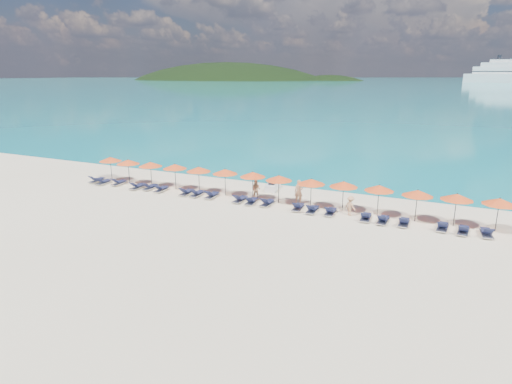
% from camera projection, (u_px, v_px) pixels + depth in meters
% --- Properties ---
extents(ground, '(1400.00, 1400.00, 0.00)m').
position_uv_depth(ground, '(238.00, 219.00, 29.80)').
color(ground, beige).
extents(sea, '(1600.00, 1300.00, 0.01)m').
position_uv_depth(sea, '(452.00, 80.00, 605.87)').
color(sea, '#1FA9B2').
rests_on(sea, ground).
extents(headland_main, '(374.00, 242.00, 126.50)m').
position_uv_depth(headland_main, '(226.00, 107.00, 633.62)').
color(headland_main, black).
rests_on(headland_main, ground).
extents(headland_small, '(162.00, 126.00, 85.50)m').
position_uv_depth(headland_small, '(328.00, 107.00, 589.12)').
color(headland_small, black).
rests_on(headland_small, ground).
extents(jetski, '(1.26, 2.52, 0.86)m').
position_uv_depth(jetski, '(273.00, 186.00, 37.21)').
color(jetski, white).
rests_on(jetski, ground).
extents(beachgoer_a, '(0.71, 0.49, 1.86)m').
position_uv_depth(beachgoer_a, '(299.00, 192.00, 33.18)').
color(beachgoer_a, tan).
rests_on(beachgoer_a, ground).
extents(beachgoer_b, '(0.77, 0.50, 1.51)m').
position_uv_depth(beachgoer_b, '(256.00, 189.00, 34.51)').
color(beachgoer_b, tan).
rests_on(beachgoer_b, ground).
extents(beachgoer_c, '(1.02, 0.85, 1.45)m').
position_uv_depth(beachgoer_c, '(350.00, 206.00, 30.32)').
color(beachgoer_c, tan).
rests_on(beachgoer_c, ground).
extents(umbrella_0, '(2.10, 2.10, 2.28)m').
position_uv_depth(umbrella_0, '(110.00, 159.00, 40.13)').
color(umbrella_0, black).
rests_on(umbrella_0, ground).
extents(umbrella_1, '(2.10, 2.10, 2.28)m').
position_uv_depth(umbrella_1, '(128.00, 162.00, 38.92)').
color(umbrella_1, black).
rests_on(umbrella_1, ground).
extents(umbrella_2, '(2.10, 2.10, 2.28)m').
position_uv_depth(umbrella_2, '(150.00, 164.00, 37.91)').
color(umbrella_2, black).
rests_on(umbrella_2, ground).
extents(umbrella_3, '(2.10, 2.10, 2.28)m').
position_uv_depth(umbrella_3, '(175.00, 166.00, 37.00)').
color(umbrella_3, black).
rests_on(umbrella_3, ground).
extents(umbrella_4, '(2.10, 2.10, 2.28)m').
position_uv_depth(umbrella_4, '(199.00, 169.00, 35.95)').
color(umbrella_4, black).
rests_on(umbrella_4, ground).
extents(umbrella_5, '(2.10, 2.10, 2.28)m').
position_uv_depth(umbrella_5, '(225.00, 172.00, 35.08)').
color(umbrella_5, black).
rests_on(umbrella_5, ground).
extents(umbrella_6, '(2.10, 2.10, 2.28)m').
position_uv_depth(umbrella_6, '(253.00, 174.00, 34.07)').
color(umbrella_6, black).
rests_on(umbrella_6, ground).
extents(umbrella_7, '(2.10, 2.10, 2.28)m').
position_uv_depth(umbrella_7, '(279.00, 178.00, 32.91)').
color(umbrella_7, black).
rests_on(umbrella_7, ground).
extents(umbrella_8, '(2.10, 2.10, 2.28)m').
position_uv_depth(umbrella_8, '(311.00, 182.00, 31.84)').
color(umbrella_8, black).
rests_on(umbrella_8, ground).
extents(umbrella_9, '(2.10, 2.10, 2.28)m').
position_uv_depth(umbrella_9, '(344.00, 184.00, 31.09)').
color(umbrella_9, black).
rests_on(umbrella_9, ground).
extents(umbrella_10, '(2.10, 2.10, 2.28)m').
position_uv_depth(umbrella_10, '(379.00, 188.00, 30.06)').
color(umbrella_10, black).
rests_on(umbrella_10, ground).
extents(umbrella_11, '(2.10, 2.10, 2.28)m').
position_uv_depth(umbrella_11, '(418.00, 193.00, 28.80)').
color(umbrella_11, black).
rests_on(umbrella_11, ground).
extents(umbrella_12, '(2.10, 2.10, 2.28)m').
position_uv_depth(umbrella_12, '(457.00, 197.00, 27.90)').
color(umbrella_12, black).
rests_on(umbrella_12, ground).
extents(umbrella_13, '(2.10, 2.10, 2.28)m').
position_uv_depth(umbrella_13, '(500.00, 201.00, 26.90)').
color(umbrella_13, black).
rests_on(umbrella_13, ground).
extents(lounger_0, '(0.65, 1.71, 0.66)m').
position_uv_depth(lounger_0, '(97.00, 180.00, 39.74)').
color(lounger_0, silver).
rests_on(lounger_0, ground).
extents(lounger_1, '(0.66, 1.71, 0.66)m').
position_uv_depth(lounger_1, '(104.00, 182.00, 39.07)').
color(lounger_1, silver).
rests_on(lounger_1, ground).
extents(lounger_2, '(0.65, 1.71, 0.66)m').
position_uv_depth(lounger_2, '(119.00, 182.00, 38.80)').
color(lounger_2, silver).
rests_on(lounger_2, ground).
extents(lounger_3, '(0.64, 1.71, 0.66)m').
position_uv_depth(lounger_3, '(137.00, 186.00, 37.48)').
color(lounger_3, silver).
rests_on(lounger_3, ground).
extents(lounger_4, '(0.66, 1.71, 0.66)m').
position_uv_depth(lounger_4, '(150.00, 187.00, 37.31)').
color(lounger_4, silver).
rests_on(lounger_4, ground).
extents(lounger_5, '(0.74, 1.74, 0.66)m').
position_uv_depth(lounger_5, '(161.00, 189.00, 36.67)').
color(lounger_5, silver).
rests_on(lounger_5, ground).
extents(lounger_6, '(0.75, 1.74, 0.66)m').
position_uv_depth(lounger_6, '(186.00, 192.00, 35.65)').
color(lounger_6, silver).
rests_on(lounger_6, ground).
extents(lounger_7, '(0.69, 1.72, 0.66)m').
position_uv_depth(lounger_7, '(197.00, 193.00, 35.26)').
color(lounger_7, silver).
rests_on(lounger_7, ground).
extents(lounger_8, '(0.67, 1.72, 0.66)m').
position_uv_depth(lounger_8, '(212.00, 195.00, 34.79)').
color(lounger_8, silver).
rests_on(lounger_8, ground).
extents(lounger_9, '(0.73, 1.74, 0.66)m').
position_uv_depth(lounger_9, '(240.00, 199.00, 33.69)').
color(lounger_9, silver).
rests_on(lounger_9, ground).
extents(lounger_10, '(0.79, 1.76, 0.66)m').
position_uv_depth(lounger_10, '(251.00, 201.00, 33.16)').
color(lounger_10, silver).
rests_on(lounger_10, ground).
extents(lounger_11, '(0.70, 1.73, 0.66)m').
position_uv_depth(lounger_11, '(267.00, 203.00, 32.75)').
color(lounger_11, silver).
rests_on(lounger_11, ground).
extents(lounger_12, '(0.76, 1.75, 0.66)m').
position_uv_depth(lounger_12, '(298.00, 207.00, 31.70)').
color(lounger_12, silver).
rests_on(lounger_12, ground).
extents(lounger_13, '(0.66, 1.71, 0.66)m').
position_uv_depth(lounger_13, '(312.00, 209.00, 31.12)').
color(lounger_13, silver).
rests_on(lounger_13, ground).
extents(lounger_14, '(0.69, 1.72, 0.66)m').
position_uv_depth(lounger_14, '(331.00, 211.00, 30.66)').
color(lounger_14, silver).
rests_on(lounger_14, ground).
extents(lounger_15, '(0.70, 1.73, 0.66)m').
position_uv_depth(lounger_15, '(366.00, 217.00, 29.50)').
color(lounger_15, silver).
rests_on(lounger_15, ground).
extents(lounger_16, '(0.68, 1.72, 0.66)m').
position_uv_depth(lounger_16, '(383.00, 220.00, 28.92)').
color(lounger_16, silver).
rests_on(lounger_16, ground).
extents(lounger_17, '(0.62, 1.70, 0.66)m').
position_uv_depth(lounger_17, '(404.00, 222.00, 28.47)').
color(lounger_17, silver).
rests_on(lounger_17, ground).
extents(lounger_18, '(0.75, 1.74, 0.66)m').
position_uv_depth(lounger_18, '(443.00, 227.00, 27.66)').
color(lounger_18, silver).
rests_on(lounger_18, ground).
extents(lounger_19, '(0.77, 1.75, 0.66)m').
position_uv_depth(lounger_19, '(463.00, 230.00, 27.00)').
color(lounger_19, silver).
rests_on(lounger_19, ground).
extents(lounger_20, '(0.78, 1.75, 0.66)m').
position_uv_depth(lounger_20, '(487.00, 233.00, 26.61)').
color(lounger_20, silver).
rests_on(lounger_20, ground).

